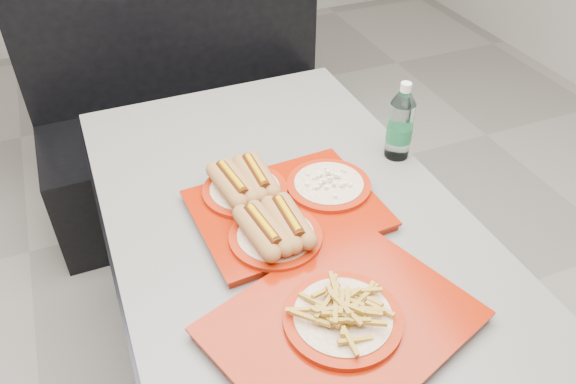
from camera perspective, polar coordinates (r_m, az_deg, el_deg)
name	(u,v)px	position (r m, az deg, el deg)	size (l,w,h in m)	color
ground	(285,371)	(2.06, -0.32, -17.72)	(6.00, 6.00, 0.00)	gray
diner_table	(284,253)	(1.60, -0.39, -6.22)	(0.92, 1.42, 0.75)	black
booth_bench	(192,119)	(2.55, -9.71, 7.30)	(1.30, 0.57, 1.35)	black
tray_near	(279,204)	(1.45, -0.88, -1.27)	(0.49, 0.42, 0.10)	#931804
tray_far	(342,320)	(1.20, 5.55, -12.79)	(0.62, 0.55, 0.10)	#931804
water_bottle	(400,125)	(1.66, 11.33, 6.66)	(0.08, 0.08, 0.24)	silver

